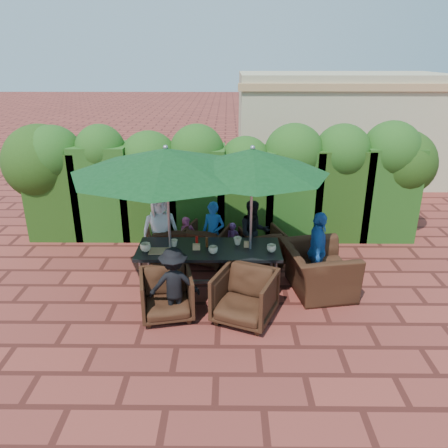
{
  "coord_description": "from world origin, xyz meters",
  "views": [
    {
      "loc": [
        0.14,
        -6.62,
        3.76
      ],
      "look_at": [
        0.07,
        0.4,
        1.0
      ],
      "focal_mm": 35.0,
      "sensor_mm": 36.0,
      "label": 1
    }
  ],
  "objects_px": {
    "chair_far_mid": "(207,242)",
    "chair_near_left": "(167,293)",
    "chair_end_right": "(319,263)",
    "chair_near_right": "(245,294)",
    "umbrella_right": "(252,161)",
    "chair_far_left": "(168,242)",
    "dining_table": "(209,252)",
    "umbrella_left": "(166,161)",
    "chair_far_right": "(262,245)"
  },
  "relations": [
    {
      "from": "umbrella_right",
      "to": "chair_far_right",
      "type": "distance_m",
      "value": 2.11
    },
    {
      "from": "chair_far_left",
      "to": "chair_far_mid",
      "type": "xyz_separation_m",
      "value": [
        0.74,
        -0.01,
        0.0
      ]
    },
    {
      "from": "umbrella_right",
      "to": "chair_far_right",
      "type": "relative_size",
      "value": 3.3
    },
    {
      "from": "umbrella_left",
      "to": "chair_far_mid",
      "type": "distance_m",
      "value": 2.17
    },
    {
      "from": "umbrella_right",
      "to": "chair_near_right",
      "type": "distance_m",
      "value": 2.01
    },
    {
      "from": "dining_table",
      "to": "chair_near_right",
      "type": "relative_size",
      "value": 2.77
    },
    {
      "from": "chair_far_right",
      "to": "chair_near_right",
      "type": "distance_m",
      "value": 1.96
    },
    {
      "from": "dining_table",
      "to": "chair_near_left",
      "type": "relative_size",
      "value": 3.0
    },
    {
      "from": "umbrella_right",
      "to": "chair_far_left",
      "type": "xyz_separation_m",
      "value": [
        -1.51,
        1.08,
        -1.82
      ]
    },
    {
      "from": "chair_end_right",
      "to": "dining_table",
      "type": "bearing_deg",
      "value": 78.47
    },
    {
      "from": "dining_table",
      "to": "umbrella_left",
      "type": "xyz_separation_m",
      "value": [
        -0.64,
        0.01,
        1.54
      ]
    },
    {
      "from": "chair_far_mid",
      "to": "chair_end_right",
      "type": "xyz_separation_m",
      "value": [
        1.91,
        -1.12,
        0.12
      ]
    },
    {
      "from": "dining_table",
      "to": "chair_far_right",
      "type": "relative_size",
      "value": 3.16
    },
    {
      "from": "chair_far_right",
      "to": "chair_near_left",
      "type": "distance_m",
      "value": 2.4
    },
    {
      "from": "chair_end_right",
      "to": "umbrella_right",
      "type": "bearing_deg",
      "value": 77.91
    },
    {
      "from": "umbrella_right",
      "to": "umbrella_left",
      "type": "bearing_deg",
      "value": 179.21
    },
    {
      "from": "chair_near_right",
      "to": "chair_far_left",
      "type": "bearing_deg",
      "value": 147.7
    },
    {
      "from": "chair_far_left",
      "to": "chair_near_left",
      "type": "distance_m",
      "value": 1.92
    },
    {
      "from": "dining_table",
      "to": "chair_far_mid",
      "type": "distance_m",
      "value": 1.09
    },
    {
      "from": "umbrella_left",
      "to": "chair_far_right",
      "type": "distance_m",
      "value": 2.63
    },
    {
      "from": "chair_near_left",
      "to": "chair_end_right",
      "type": "bearing_deg",
      "value": 6.11
    },
    {
      "from": "dining_table",
      "to": "chair_far_right",
      "type": "xyz_separation_m",
      "value": [
        0.96,
        0.99,
        -0.3
      ]
    },
    {
      "from": "chair_far_left",
      "to": "chair_end_right",
      "type": "xyz_separation_m",
      "value": [
        2.65,
        -1.13,
        0.13
      ]
    },
    {
      "from": "chair_far_right",
      "to": "chair_near_right",
      "type": "relative_size",
      "value": 0.88
    },
    {
      "from": "chair_end_right",
      "to": "chair_far_right",
      "type": "bearing_deg",
      "value": 29.78
    },
    {
      "from": "chair_near_left",
      "to": "umbrella_right",
      "type": "bearing_deg",
      "value": 20.95
    },
    {
      "from": "chair_far_left",
      "to": "chair_far_right",
      "type": "relative_size",
      "value": 1.06
    },
    {
      "from": "chair_far_right",
      "to": "chair_end_right",
      "type": "xyz_separation_m",
      "value": [
        0.86,
        -1.05,
        0.15
      ]
    },
    {
      "from": "chair_far_mid",
      "to": "chair_end_right",
      "type": "height_order",
      "value": "chair_end_right"
    },
    {
      "from": "chair_far_left",
      "to": "chair_near_left",
      "type": "bearing_deg",
      "value": 83.22
    },
    {
      "from": "chair_end_right",
      "to": "chair_far_left",
      "type": "bearing_deg",
      "value": 57.33
    },
    {
      "from": "chair_far_mid",
      "to": "chair_end_right",
      "type": "relative_size",
      "value": 0.67
    },
    {
      "from": "chair_end_right",
      "to": "chair_near_left",
      "type": "bearing_deg",
      "value": 98.11
    },
    {
      "from": "chair_near_left",
      "to": "chair_near_right",
      "type": "relative_size",
      "value": 0.92
    },
    {
      "from": "chair_end_right",
      "to": "chair_near_right",
      "type": "bearing_deg",
      "value": 115.12
    },
    {
      "from": "chair_far_mid",
      "to": "chair_near_right",
      "type": "xyz_separation_m",
      "value": [
        0.65,
        -1.98,
        0.03
      ]
    },
    {
      "from": "dining_table",
      "to": "chair_near_right",
      "type": "bearing_deg",
      "value": -58.64
    },
    {
      "from": "umbrella_right",
      "to": "chair_near_left",
      "type": "distance_m",
      "value": 2.38
    },
    {
      "from": "chair_far_mid",
      "to": "chair_near_left",
      "type": "xyz_separation_m",
      "value": [
        -0.52,
        -1.89,
        -0.0
      ]
    },
    {
      "from": "umbrella_left",
      "to": "chair_far_left",
      "type": "height_order",
      "value": "umbrella_left"
    },
    {
      "from": "chair_far_mid",
      "to": "chair_near_right",
      "type": "distance_m",
      "value": 2.09
    },
    {
      "from": "umbrella_right",
      "to": "chair_far_right",
      "type": "height_order",
      "value": "umbrella_right"
    },
    {
      "from": "dining_table",
      "to": "umbrella_right",
      "type": "bearing_deg",
      "value": -0.96
    },
    {
      "from": "umbrella_left",
      "to": "chair_far_left",
      "type": "relative_size",
      "value": 3.8
    },
    {
      "from": "umbrella_right",
      "to": "chair_near_right",
      "type": "bearing_deg",
      "value": -97.26
    },
    {
      "from": "chair_far_left",
      "to": "chair_far_right",
      "type": "xyz_separation_m",
      "value": [
        1.79,
        -0.08,
        -0.02
      ]
    },
    {
      "from": "umbrella_left",
      "to": "chair_near_left",
      "type": "distance_m",
      "value": 2.01
    },
    {
      "from": "umbrella_left",
      "to": "chair_far_left",
      "type": "distance_m",
      "value": 2.12
    },
    {
      "from": "chair_far_mid",
      "to": "chair_near_left",
      "type": "relative_size",
      "value": 1.01
    },
    {
      "from": "chair_near_right",
      "to": "chair_far_right",
      "type": "bearing_deg",
      "value": 101.16
    }
  ]
}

